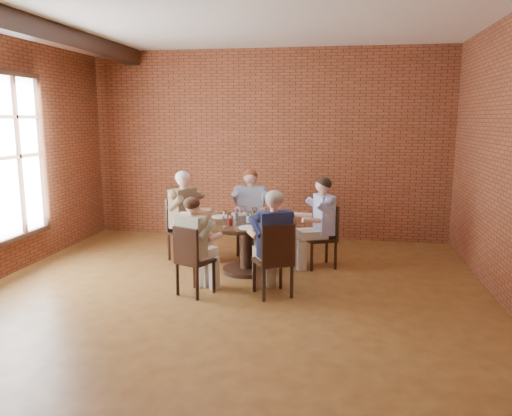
% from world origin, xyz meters
% --- Properties ---
extents(floor, '(7.00, 7.00, 0.00)m').
position_xyz_m(floor, '(0.00, 0.00, 0.00)').
color(floor, olive).
rests_on(floor, ground).
extents(ceiling, '(7.00, 7.00, 0.00)m').
position_xyz_m(ceiling, '(0.00, 0.00, 3.40)').
color(ceiling, white).
rests_on(ceiling, wall_back).
extents(wall_back, '(7.00, 0.00, 7.00)m').
position_xyz_m(wall_back, '(0.00, 3.50, 1.70)').
color(wall_back, brown).
rests_on(wall_back, ground).
extents(wall_front, '(7.00, 0.00, 7.00)m').
position_xyz_m(wall_front, '(0.00, -3.50, 1.70)').
color(wall_front, brown).
rests_on(wall_front, ground).
extents(ceiling_beam, '(0.22, 6.90, 0.26)m').
position_xyz_m(ceiling_beam, '(-2.45, 0.00, 3.27)').
color(ceiling_beam, black).
rests_on(ceiling_beam, ceiling).
extents(dining_table, '(1.41, 1.41, 0.75)m').
position_xyz_m(dining_table, '(0.04, 1.30, 0.53)').
color(dining_table, black).
rests_on(dining_table, floor).
extents(chair_a, '(0.56, 0.56, 0.94)m').
position_xyz_m(chair_a, '(1.13, 1.75, 0.51)').
color(chair_a, black).
rests_on(chair_a, floor).
extents(diner_a, '(0.80, 0.74, 1.33)m').
position_xyz_m(diner_a, '(1.06, 1.72, 0.67)').
color(diner_a, '#475DBA').
rests_on(diner_a, floor).
extents(chair_b, '(0.50, 0.50, 0.95)m').
position_xyz_m(chair_b, '(-0.10, 2.39, 0.52)').
color(chair_b, black).
rests_on(chair_b, floor).
extents(diner_b, '(0.63, 0.74, 1.36)m').
position_xyz_m(diner_b, '(-0.09, 2.30, 0.68)').
color(diner_b, '#919DB9').
rests_on(diner_b, floor).
extents(chair_c, '(0.60, 0.60, 0.96)m').
position_xyz_m(chair_c, '(-1.09, 1.81, 0.52)').
color(chair_c, black).
rests_on(chair_c, floor).
extents(diner_c, '(0.85, 0.79, 1.38)m').
position_xyz_m(diner_c, '(-1.00, 1.77, 0.69)').
color(diner_c, brown).
rests_on(diner_c, floor).
extents(chair_d, '(0.50, 0.50, 0.88)m').
position_xyz_m(chair_d, '(-0.45, 0.22, 0.48)').
color(chair_d, black).
rests_on(chair_d, floor).
extents(diner_d, '(0.67, 0.72, 1.24)m').
position_xyz_m(diner_d, '(-0.42, 0.28, 0.62)').
color(diner_d, '#C6B29B').
rests_on(diner_d, floor).
extents(chair_e, '(0.57, 0.57, 0.93)m').
position_xyz_m(chair_e, '(0.57, 0.34, 0.51)').
color(chair_e, black).
rests_on(chair_e, floor).
extents(diner_e, '(0.77, 0.82, 1.32)m').
position_xyz_m(diner_e, '(0.53, 0.41, 0.66)').
color(diner_e, '#1C244E').
rests_on(diner_e, floor).
extents(plate_a, '(0.26, 0.26, 0.01)m').
position_xyz_m(plate_a, '(0.44, 1.54, 0.76)').
color(plate_a, white).
rests_on(plate_a, dining_table).
extents(plate_b, '(0.26, 0.26, 0.01)m').
position_xyz_m(plate_b, '(-0.15, 1.75, 0.76)').
color(plate_b, white).
rests_on(plate_b, dining_table).
extents(plate_c, '(0.26, 0.26, 0.01)m').
position_xyz_m(plate_c, '(-0.39, 1.50, 0.76)').
color(plate_c, white).
rests_on(plate_c, dining_table).
extents(plate_d, '(0.26, 0.26, 0.01)m').
position_xyz_m(plate_d, '(0.15, 0.83, 0.76)').
color(plate_d, white).
rests_on(plate_d, dining_table).
extents(glass_a, '(0.07, 0.07, 0.14)m').
position_xyz_m(glass_a, '(0.25, 1.41, 0.82)').
color(glass_a, white).
rests_on(glass_a, dining_table).
extents(glass_b, '(0.07, 0.07, 0.14)m').
position_xyz_m(glass_b, '(0.10, 1.58, 0.82)').
color(glass_b, white).
rests_on(glass_b, dining_table).
extents(glass_c, '(0.07, 0.07, 0.14)m').
position_xyz_m(glass_c, '(-0.08, 1.64, 0.82)').
color(glass_c, white).
rests_on(glass_c, dining_table).
extents(glass_d, '(0.07, 0.07, 0.14)m').
position_xyz_m(glass_d, '(-0.14, 1.42, 0.82)').
color(glass_d, white).
rests_on(glass_d, dining_table).
extents(glass_e, '(0.07, 0.07, 0.14)m').
position_xyz_m(glass_e, '(-0.26, 1.24, 0.82)').
color(glass_e, white).
rests_on(glass_e, dining_table).
extents(glass_f, '(0.07, 0.07, 0.14)m').
position_xyz_m(glass_f, '(-0.13, 0.97, 0.82)').
color(glass_f, white).
rests_on(glass_f, dining_table).
extents(glass_g, '(0.07, 0.07, 0.14)m').
position_xyz_m(glass_g, '(0.09, 1.18, 0.82)').
color(glass_g, white).
rests_on(glass_g, dining_table).
extents(glass_h, '(0.07, 0.07, 0.14)m').
position_xyz_m(glass_h, '(0.39, 1.15, 0.82)').
color(glass_h, white).
rests_on(glass_h, dining_table).
extents(smartphone, '(0.07, 0.13, 0.01)m').
position_xyz_m(smartphone, '(0.24, 0.98, 0.75)').
color(smartphone, black).
rests_on(smartphone, dining_table).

